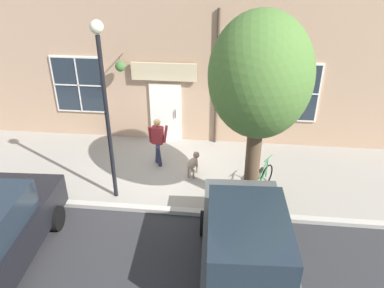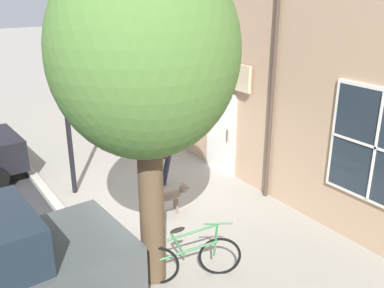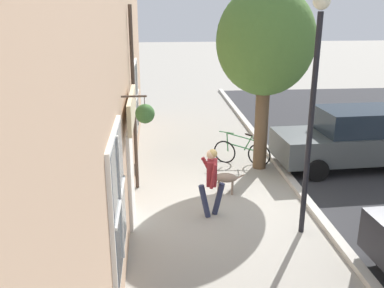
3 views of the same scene
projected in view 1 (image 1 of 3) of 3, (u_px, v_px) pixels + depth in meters
ground_plane at (168, 171)px, 11.72m from camera, size 90.00×90.00×0.00m
storefront_facade at (177, 68)px, 12.53m from camera, size 0.95×18.00×5.25m
pedestrian_walking at (158, 138)px, 11.65m from camera, size 0.63×0.61×1.60m
dog_on_leash at (193, 162)px, 11.39m from camera, size 0.97×0.38×0.64m
street_tree_by_curb at (261, 80)px, 8.58m from camera, size 2.68×2.41×5.12m
leaning_bicycle at (262, 183)px, 10.45m from camera, size 1.60×0.76×1.01m
parked_car_mid_block at (246, 249)px, 7.53m from camera, size 4.38×2.10×1.75m
street_lamp at (104, 90)px, 9.11m from camera, size 0.32×0.32×4.81m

